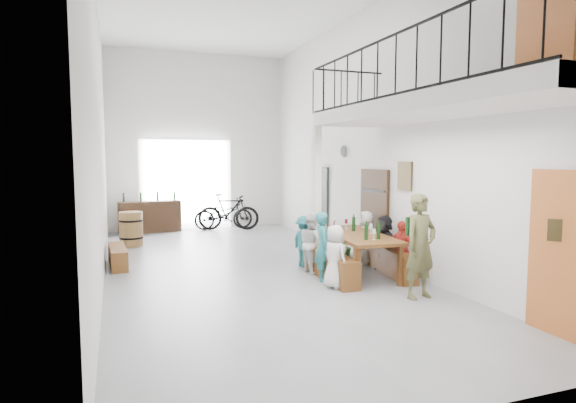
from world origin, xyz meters
name	(u,v)px	position (x,y,z in m)	size (l,w,h in m)	color
floor	(249,269)	(0.00, 0.00, 0.00)	(12.00, 12.00, 0.00)	slate
room_walls	(248,91)	(0.00, 0.00, 3.55)	(12.00, 12.00, 12.00)	silver
gateway_portal	(186,185)	(-0.40, 5.94, 1.40)	(2.80, 0.08, 2.80)	white
right_wall_decor	(418,185)	(2.70, -1.87, 1.74)	(0.07, 8.28, 5.07)	#AC5622
balcony	(429,110)	(1.98, -3.13, 2.96)	(1.52, 5.62, 4.00)	white
tasting_table	(357,238)	(1.84, -1.14, 0.71)	(1.18, 2.43, 0.79)	brown
bench_inner	(328,264)	(1.22, -1.16, 0.25)	(0.35, 2.16, 0.50)	brown
bench_wall	(387,259)	(2.48, -1.20, 0.26)	(0.29, 2.22, 0.51)	brown
tableware	(359,227)	(1.83, -1.24, 0.93)	(0.58, 1.46, 0.35)	black
side_bench	(118,256)	(-2.50, 1.16, 0.20)	(0.32, 1.44, 0.41)	brown
oak_barrel	(131,229)	(-2.15, 3.47, 0.44)	(0.60, 0.60, 0.88)	brown
serving_counter	(150,217)	(-1.54, 5.65, 0.47)	(1.78, 0.50, 0.94)	#341F10
counter_bottles	(149,197)	(-1.54, 5.67, 1.08)	(1.54, 0.20, 0.28)	black
guest_left_a	(335,257)	(1.02, -1.91, 0.55)	(0.54, 0.35, 1.10)	silver
guest_left_b	(323,246)	(1.04, -1.34, 0.63)	(0.46, 0.30, 1.26)	#237076
guest_left_c	(312,243)	(1.08, -0.72, 0.58)	(0.56, 0.44, 1.15)	silver
guest_left_d	(304,241)	(1.13, -0.21, 0.53)	(0.68, 0.39, 1.06)	#237076
guest_right_a	(401,250)	(2.46, -1.72, 0.54)	(0.64, 0.26, 1.08)	red
guest_right_b	(384,243)	(2.45, -1.13, 0.56)	(1.04, 0.33, 1.12)	black
guest_right_c	(366,238)	(2.46, -0.41, 0.56)	(0.55, 0.36, 1.13)	silver
host_standing	(421,246)	(2.05, -2.90, 0.84)	(0.61, 0.40, 1.68)	brown
potted_plant	(346,246)	(2.45, 0.50, 0.22)	(0.40, 0.34, 0.44)	#1E4A1D
bicycle_near	(224,214)	(0.68, 5.50, 0.48)	(0.64, 1.84, 0.97)	black
bicycle_far	(229,212)	(0.79, 5.30, 0.57)	(0.53, 1.88, 1.13)	black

